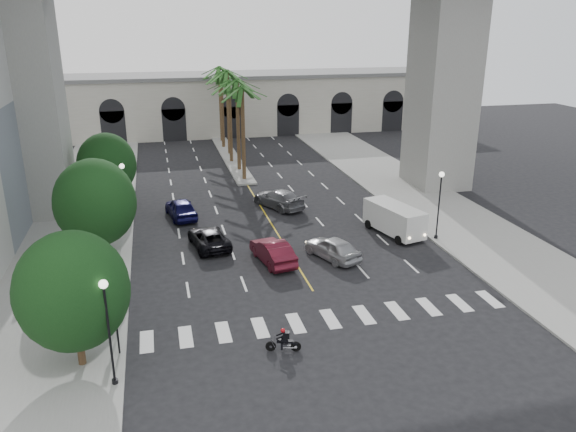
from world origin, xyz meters
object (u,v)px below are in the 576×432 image
object	(u,v)px
pedestrian_a	(26,286)
pedestrian_b	(72,286)
car_b	(273,251)
car_c	(209,238)
motorcycle_rider	(284,341)
car_a	(333,248)
cargo_van	(395,219)
lamp_post_left_near	(108,324)
car_e	(181,208)
car_d	(279,199)
traffic_signal_near	(115,311)
lamp_post_left_far	(124,190)
lamp_post_right	(439,200)
traffic_signal_far	(118,276)

from	to	relation	value
pedestrian_a	pedestrian_b	size ratio (longest dim) A/B	0.83
car_b	car_c	size ratio (longest dim) A/B	0.96
motorcycle_rider	pedestrian_b	xyz separation A→B (m)	(-10.90, 7.84, 0.53)
car_a	cargo_van	xyz separation A→B (m)	(6.07, 3.31, 0.52)
lamp_post_left_near	car_e	size ratio (longest dim) A/B	1.08
car_b	car_e	xyz separation A→B (m)	(-5.57, 10.84, 0.04)
car_a	car_c	bearing A→B (deg)	-49.58
pedestrian_a	car_d	bearing A→B (deg)	44.38
cargo_van	pedestrian_b	distance (m)	23.70
lamp_post_left_near	car_c	distance (m)	16.95
pedestrian_a	pedestrian_b	distance (m)	2.88
car_e	cargo_van	size ratio (longest dim) A/B	0.85
car_d	cargo_van	bearing A→B (deg)	105.34
lamp_post_left_near	traffic_signal_near	world-z (taller)	lamp_post_left_near
car_b	lamp_post_left_far	bearing A→B (deg)	-52.91
car_c	car_e	size ratio (longest dim) A/B	1.03
lamp_post_right	car_c	bearing A→B (deg)	170.98
traffic_signal_far	car_b	size ratio (longest dim) A/B	0.75
car_a	cargo_van	distance (m)	6.93
lamp_post_right	car_a	bearing A→B (deg)	-170.58
car_e	cargo_van	world-z (taller)	cargo_van
lamp_post_left_near	pedestrian_a	size ratio (longest dim) A/B	3.36
pedestrian_a	lamp_post_right	bearing A→B (deg)	14.13
traffic_signal_near	motorcycle_rider	size ratio (longest dim) A/B	2.07
pedestrian_a	pedestrian_b	bearing A→B (deg)	-12.58
lamp_post_left_far	car_b	xyz separation A→B (m)	(9.90, -9.14, -2.42)
car_e	car_c	bearing A→B (deg)	93.14
lamp_post_right	cargo_van	bearing A→B (deg)	144.47
motorcycle_rider	car_c	world-z (taller)	car_c
car_a	pedestrian_b	bearing A→B (deg)	-13.67
motorcycle_rider	traffic_signal_near	bearing A→B (deg)	-176.22
car_c	traffic_signal_far	bearing A→B (deg)	49.03
motorcycle_rider	car_d	xyz separation A→B (m)	(4.78, 22.51, 0.23)
traffic_signal_far	car_c	world-z (taller)	traffic_signal_far
motorcycle_rider	traffic_signal_far	bearing A→B (deg)	160.04
lamp_post_left_far	car_a	distance (m)	17.15
lamp_post_right	car_c	size ratio (longest dim) A/B	1.05
traffic_signal_far	pedestrian_b	size ratio (longest dim) A/B	1.90
traffic_signal_far	car_c	size ratio (longest dim) A/B	0.72
traffic_signal_far	car_a	bearing A→B (deg)	19.85
lamp_post_left_near	car_b	xyz separation A→B (m)	(9.90, 11.86, -2.42)
car_d	motorcycle_rider	bearing A→B (deg)	53.37
lamp_post_left_near	pedestrian_b	size ratio (longest dim) A/B	2.78
cargo_van	lamp_post_left_near	bearing A→B (deg)	-157.52
car_b	cargo_van	xyz separation A→B (m)	(10.28, 3.01, 0.50)
traffic_signal_far	car_c	bearing A→B (deg)	57.60
pedestrian_a	traffic_signal_near	bearing A→B (deg)	-45.23
cargo_van	lamp_post_left_far	bearing A→B (deg)	149.19
car_a	cargo_van	size ratio (longest dim) A/B	0.79
car_b	cargo_van	distance (m)	10.72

